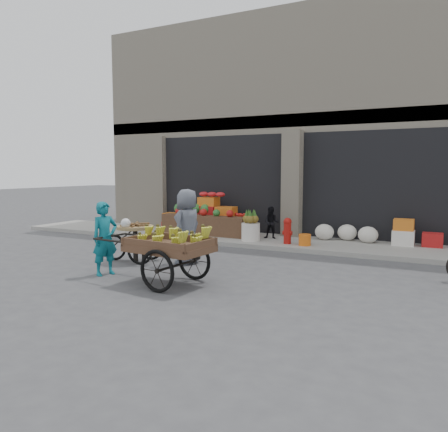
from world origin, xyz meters
The scene contains 13 objects.
ground centered at (0.00, 0.00, 0.00)m, with size 80.00×80.00×0.00m, color #424244.
sidewalk centered at (0.00, 4.10, 0.06)m, with size 18.00×2.20×0.12m, color gray.
building centered at (0.00, 8.03, 3.37)m, with size 14.00×6.45×7.00m.
fruit_display centered at (-2.48, 4.38, 0.67)m, with size 3.10×1.12×1.24m.
pineapple_bin centered at (-0.75, 3.60, 0.37)m, with size 0.52×0.52×0.50m, color silver.
fire_hydrant centered at (0.35, 3.55, 0.50)m, with size 0.22×0.22×0.71m.
orange_bucket centered at (0.85, 3.50, 0.27)m, with size 0.32×0.32×0.30m, color orange.
right_bay_goods centered at (2.61, 4.70, 0.41)m, with size 3.35×0.60×0.70m.
seated_person centered at (-0.35, 4.20, 0.58)m, with size 0.45×0.35×0.93m, color black.
banana_cart centered at (-0.43, -1.05, 0.77)m, with size 2.64×1.30×1.06m.
vendor_woman centered at (-1.96, -1.00, 0.74)m, with size 0.54×0.35×1.48m, color #106B7B.
tricycle_cart centered at (-2.22, 0.29, 0.57)m, with size 1.46×0.99×0.95m.
vendor_grey centered at (-1.05, 0.67, 0.84)m, with size 0.82×0.54×1.69m, color slate.
Camera 1 is at (4.07, -7.65, 2.10)m, focal length 35.00 mm.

